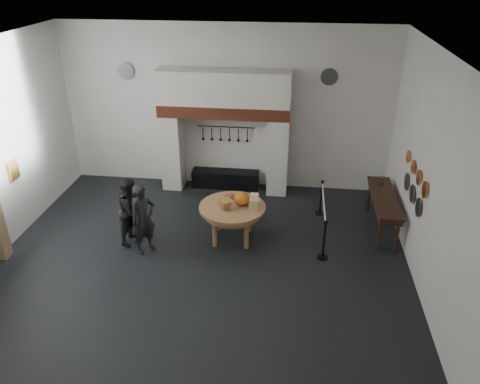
# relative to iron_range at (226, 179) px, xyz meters

# --- Properties ---
(floor) EXTENTS (9.00, 8.00, 0.02)m
(floor) POSITION_rel_iron_range_xyz_m (0.00, -3.72, -0.25)
(floor) COLOR black
(floor) RESTS_ON ground
(ceiling) EXTENTS (9.00, 8.00, 0.02)m
(ceiling) POSITION_rel_iron_range_xyz_m (0.00, -3.72, 4.25)
(ceiling) COLOR silver
(ceiling) RESTS_ON wall_back
(wall_back) EXTENTS (9.00, 0.02, 4.50)m
(wall_back) POSITION_rel_iron_range_xyz_m (0.00, 0.28, 2.00)
(wall_back) COLOR white
(wall_back) RESTS_ON floor
(wall_front) EXTENTS (9.00, 0.02, 4.50)m
(wall_front) POSITION_rel_iron_range_xyz_m (0.00, -7.72, 2.00)
(wall_front) COLOR white
(wall_front) RESTS_ON floor
(wall_right) EXTENTS (0.02, 8.00, 4.50)m
(wall_right) POSITION_rel_iron_range_xyz_m (4.50, -3.72, 2.00)
(wall_right) COLOR white
(wall_right) RESTS_ON floor
(chimney_pier_left) EXTENTS (0.55, 0.70, 2.15)m
(chimney_pier_left) POSITION_rel_iron_range_xyz_m (-1.48, -0.07, 0.82)
(chimney_pier_left) COLOR silver
(chimney_pier_left) RESTS_ON floor
(chimney_pier_right) EXTENTS (0.55, 0.70, 2.15)m
(chimney_pier_right) POSITION_rel_iron_range_xyz_m (1.48, -0.07, 0.82)
(chimney_pier_right) COLOR silver
(chimney_pier_right) RESTS_ON floor
(hearth_brick_band) EXTENTS (3.50, 0.72, 0.32)m
(hearth_brick_band) POSITION_rel_iron_range_xyz_m (0.00, -0.07, 2.06)
(hearth_brick_band) COLOR #9E442B
(hearth_brick_band) RESTS_ON chimney_pier_left
(chimney_hood) EXTENTS (3.50, 0.70, 0.90)m
(chimney_hood) POSITION_rel_iron_range_xyz_m (0.00, -0.07, 2.67)
(chimney_hood) COLOR silver
(chimney_hood) RESTS_ON hearth_brick_band
(iron_range) EXTENTS (1.90, 0.45, 0.50)m
(iron_range) POSITION_rel_iron_range_xyz_m (0.00, 0.00, 0.00)
(iron_range) COLOR black
(iron_range) RESTS_ON floor
(utensil_rail) EXTENTS (1.60, 0.02, 0.02)m
(utensil_rail) POSITION_rel_iron_range_xyz_m (0.00, 0.20, 1.50)
(utensil_rail) COLOR black
(utensil_rail) RESTS_ON wall_back
(wall_plaque) EXTENTS (0.05, 0.34, 0.44)m
(wall_plaque) POSITION_rel_iron_range_xyz_m (-4.45, -2.92, 1.35)
(wall_plaque) COLOR gold
(wall_plaque) RESTS_ON wall_left
(work_table) EXTENTS (1.92, 1.92, 0.07)m
(work_table) POSITION_rel_iron_range_xyz_m (0.57, -2.69, 0.59)
(work_table) COLOR #AD7C52
(work_table) RESTS_ON floor
(pumpkin) EXTENTS (0.36, 0.36, 0.31)m
(pumpkin) POSITION_rel_iron_range_xyz_m (0.77, -2.59, 0.78)
(pumpkin) COLOR #C7621C
(pumpkin) RESTS_ON work_table
(cheese_block_big) EXTENTS (0.22, 0.22, 0.24)m
(cheese_block_big) POSITION_rel_iron_range_xyz_m (1.07, -2.74, 0.74)
(cheese_block_big) COLOR tan
(cheese_block_big) RESTS_ON work_table
(cheese_block_small) EXTENTS (0.18, 0.18, 0.20)m
(cheese_block_small) POSITION_rel_iron_range_xyz_m (1.05, -2.44, 0.72)
(cheese_block_small) COLOR #FFEF98
(cheese_block_small) RESTS_ON work_table
(wicker_basket) EXTENTS (0.40, 0.40, 0.22)m
(wicker_basket) POSITION_rel_iron_range_xyz_m (0.42, -2.84, 0.73)
(wicker_basket) COLOR #A7803D
(wicker_basket) RESTS_ON work_table
(bread_loaf) EXTENTS (0.31, 0.18, 0.13)m
(bread_loaf) POSITION_rel_iron_range_xyz_m (0.47, -2.34, 0.69)
(bread_loaf) COLOR #9C5D37
(bread_loaf) RESTS_ON work_table
(visitor_near) EXTENTS (0.69, 0.71, 1.64)m
(visitor_near) POSITION_rel_iron_range_xyz_m (-1.31, -3.42, 0.57)
(visitor_near) COLOR black
(visitor_near) RESTS_ON floor
(visitor_far) EXTENTS (0.74, 0.88, 1.61)m
(visitor_far) POSITION_rel_iron_range_xyz_m (-1.71, -3.02, 0.56)
(visitor_far) COLOR black
(visitor_far) RESTS_ON floor
(side_table) EXTENTS (0.55, 2.20, 0.06)m
(side_table) POSITION_rel_iron_range_xyz_m (4.10, -1.82, 0.62)
(side_table) COLOR #321D12
(side_table) RESTS_ON floor
(pewter_jug) EXTENTS (0.12, 0.12, 0.22)m
(pewter_jug) POSITION_rel_iron_range_xyz_m (4.10, -1.22, 0.76)
(pewter_jug) COLOR #525357
(pewter_jug) RESTS_ON side_table
(copper_pan_a) EXTENTS (0.03, 0.34, 0.34)m
(copper_pan_a) POSITION_rel_iron_range_xyz_m (4.46, -3.52, 1.70)
(copper_pan_a) COLOR #C6662D
(copper_pan_a) RESTS_ON wall_right
(copper_pan_b) EXTENTS (0.03, 0.32, 0.32)m
(copper_pan_b) POSITION_rel_iron_range_xyz_m (4.46, -2.97, 1.70)
(copper_pan_b) COLOR #C6662D
(copper_pan_b) RESTS_ON wall_right
(copper_pan_c) EXTENTS (0.03, 0.30, 0.30)m
(copper_pan_c) POSITION_rel_iron_range_xyz_m (4.46, -2.42, 1.70)
(copper_pan_c) COLOR #C6662D
(copper_pan_c) RESTS_ON wall_right
(copper_pan_d) EXTENTS (0.03, 0.28, 0.28)m
(copper_pan_d) POSITION_rel_iron_range_xyz_m (4.46, -1.87, 1.70)
(copper_pan_d) COLOR #C6662D
(copper_pan_d) RESTS_ON wall_right
(pewter_plate_left) EXTENTS (0.03, 0.40, 0.40)m
(pewter_plate_left) POSITION_rel_iron_range_xyz_m (4.46, -3.32, 1.20)
(pewter_plate_left) COLOR #4C4C51
(pewter_plate_left) RESTS_ON wall_right
(pewter_plate_mid) EXTENTS (0.03, 0.40, 0.40)m
(pewter_plate_mid) POSITION_rel_iron_range_xyz_m (4.46, -2.72, 1.20)
(pewter_plate_mid) COLOR #4C4C51
(pewter_plate_mid) RESTS_ON wall_right
(pewter_plate_right) EXTENTS (0.03, 0.40, 0.40)m
(pewter_plate_right) POSITION_rel_iron_range_xyz_m (4.46, -2.12, 1.20)
(pewter_plate_right) COLOR #4C4C51
(pewter_plate_right) RESTS_ON wall_right
(pewter_plate_back_left) EXTENTS (0.44, 0.03, 0.44)m
(pewter_plate_back_left) POSITION_rel_iron_range_xyz_m (-2.70, 0.24, 2.95)
(pewter_plate_back_left) COLOR #4C4C51
(pewter_plate_back_left) RESTS_ON wall_back
(pewter_plate_back_right) EXTENTS (0.44, 0.03, 0.44)m
(pewter_plate_back_right) POSITION_rel_iron_range_xyz_m (2.70, 0.24, 2.95)
(pewter_plate_back_right) COLOR #4C4C51
(pewter_plate_back_right) RESTS_ON wall_back
(barrier_post_near) EXTENTS (0.05, 0.05, 0.90)m
(barrier_post_near) POSITION_rel_iron_range_xyz_m (2.66, -3.23, 0.20)
(barrier_post_near) COLOR black
(barrier_post_near) RESTS_ON floor
(barrier_post_far) EXTENTS (0.05, 0.05, 0.90)m
(barrier_post_far) POSITION_rel_iron_range_xyz_m (2.66, -1.23, 0.20)
(barrier_post_far) COLOR black
(barrier_post_far) RESTS_ON floor
(barrier_rope) EXTENTS (0.04, 2.00, 0.04)m
(barrier_rope) POSITION_rel_iron_range_xyz_m (2.66, -2.23, 0.60)
(barrier_rope) COLOR white
(barrier_rope) RESTS_ON barrier_post_near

